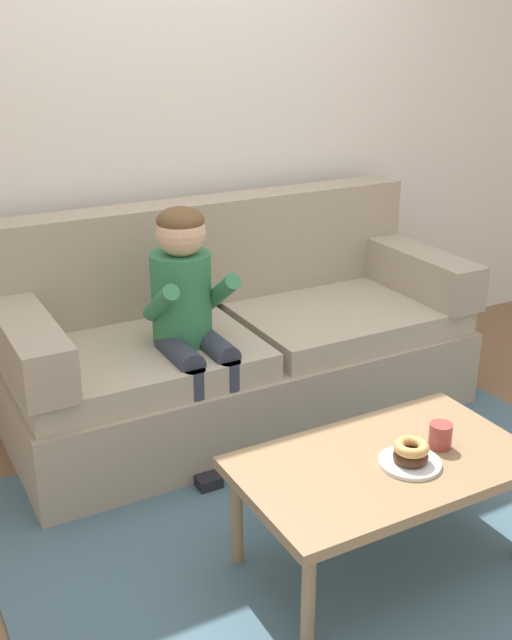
# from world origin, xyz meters

# --- Properties ---
(ground) EXTENTS (10.00, 10.00, 0.00)m
(ground) POSITION_xyz_m (0.00, 0.00, 0.00)
(ground) COLOR brown
(wall_back) EXTENTS (8.00, 0.10, 2.80)m
(wall_back) POSITION_xyz_m (0.00, 1.40, 1.40)
(wall_back) COLOR silver
(wall_back) RESTS_ON ground
(area_rug) EXTENTS (2.53, 2.07, 0.01)m
(area_rug) POSITION_xyz_m (0.00, -0.25, 0.01)
(area_rug) COLOR #476675
(area_rug) RESTS_ON ground
(couch) EXTENTS (2.18, 0.90, 1.01)m
(couch) POSITION_xyz_m (0.05, 0.86, 0.36)
(couch) COLOR tan
(couch) RESTS_ON ground
(coffee_table) EXTENTS (1.01, 0.59, 0.42)m
(coffee_table) POSITION_xyz_m (-0.02, -0.39, 0.38)
(coffee_table) COLOR #937551
(coffee_table) RESTS_ON ground
(person_child) EXTENTS (0.34, 0.58, 1.10)m
(person_child) POSITION_xyz_m (-0.28, 0.64, 0.67)
(person_child) COLOR #337A4C
(person_child) RESTS_ON ground
(plate) EXTENTS (0.21, 0.21, 0.01)m
(plate) POSITION_xyz_m (0.03, -0.45, 0.43)
(plate) COLOR white
(plate) RESTS_ON coffee_table
(donut) EXTENTS (0.15, 0.15, 0.04)m
(donut) POSITION_xyz_m (0.03, -0.45, 0.46)
(donut) COLOR #422619
(donut) RESTS_ON plate
(donut_second) EXTENTS (0.16, 0.16, 0.04)m
(donut_second) POSITION_xyz_m (0.03, -0.45, 0.49)
(donut_second) COLOR tan
(donut_second) RESTS_ON donut
(mug) EXTENTS (0.08, 0.08, 0.09)m
(mug) POSITION_xyz_m (0.20, -0.41, 0.47)
(mug) COLOR #993D38
(mug) RESTS_ON coffee_table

